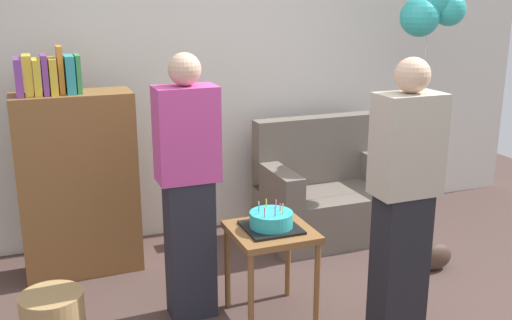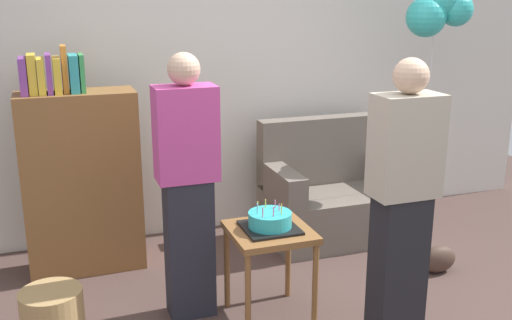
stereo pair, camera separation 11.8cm
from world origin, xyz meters
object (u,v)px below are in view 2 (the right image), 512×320
Objects in this scene: bookshelf at (81,177)px; person_holding_cake at (402,204)px; couch at (331,196)px; side_table at (270,243)px; wicker_basket at (52,314)px; birthday_cake at (270,221)px; person_blowing_candles at (188,187)px; handbag at (438,259)px; balloon_bunch at (437,8)px.

person_holding_cake reaches higher than bookshelf.
couch is 1.87× the size of side_table.
bookshelf reaches higher than wicker_basket.
birthday_cake reaches higher than side_table.
person_blowing_candles reaches higher than handbag.
person_blowing_candles is 5.82× the size of handbag.
birthday_cake is 2.26m from balloon_bunch.
person_holding_cake reaches higher than wicker_basket.
bookshelf is 0.79× the size of balloon_bunch.
birthday_cake reaches higher than handbag.
bookshelf is at bearing 158.60° from handbag.
couch reaches higher than handbag.
side_table is 2.10× the size of handbag.
birthday_cake is at bearing -131.53° from couch.
person_blowing_candles is at bearing -162.82° from balloon_bunch.
balloon_bunch is (0.75, -0.19, 1.50)m from couch.
wicker_basket is (-2.22, -0.87, -0.19)m from couch.
side_table is at bearing -152.62° from balloon_bunch.
birthday_cake is 0.20× the size of person_blowing_candles.
person_holding_cake is (0.60, -0.46, 0.20)m from birthday_cake.
bookshelf is 2.62m from handbag.
couch is 3.06× the size of wicker_basket.
birthday_cake is at bearing -8.94° from wicker_basket.
side_table is 1.33m from wicker_basket.
wicker_basket reaches higher than handbag.
side_table is at bearing -47.42° from bookshelf.
birthday_cake is (-0.00, 0.00, 0.14)m from side_table.
balloon_bunch is (0.33, 0.71, 1.74)m from handbag.
person_holding_cake is at bearing -19.42° from wicker_basket.
bookshelf is at bearing 175.23° from balloon_bunch.
wicker_basket is at bearing -158.66° from couch.
couch is at bearing 115.22° from handbag.
handbag is (1.36, 0.17, -0.54)m from birthday_cake.
person_blowing_candles is at bearing 178.61° from handbag.
person_holding_cake is at bearing -102.63° from couch.
bookshelf is 1.51m from side_table.
birthday_cake is 0.89× the size of wicker_basket.
couch is 2.39m from wicker_basket.
birthday_cake is at bearing -47.42° from bookshelf.
birthday_cake is at bearing -172.78° from handbag.
balloon_bunch reaches higher than bookshelf.
person_blowing_candles is at bearing 154.05° from birthday_cake.
bookshelf is 1.09m from wicker_basket.
wicker_basket is (-0.26, -0.91, -0.54)m from bookshelf.
person_holding_cake is at bearing -140.29° from handbag.
person_holding_cake is at bearing -44.46° from person_blowing_candles.
birthday_cake is 0.53m from person_blowing_candles.
balloon_bunch is at bearing 27.38° from side_table.
person_holding_cake is (-0.34, -1.53, 0.49)m from couch.
handbag is (0.76, 0.63, -0.73)m from person_holding_cake.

